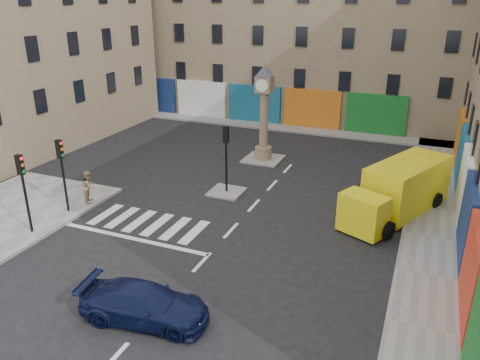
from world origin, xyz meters
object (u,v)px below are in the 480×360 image
Objects in this scene: clock_pillar at (264,107)px; pedestrian_tan at (89,186)px; traffic_light_left_near at (23,181)px; traffic_light_island at (226,148)px; navy_sedan at (144,304)px; yellow_van at (399,190)px; traffic_light_left_far at (62,164)px.

clock_pillar is 3.61× the size of pedestrian_tan.
traffic_light_left_near is 1.00× the size of traffic_light_island.
traffic_light_left_near reaches higher than traffic_light_island.
navy_sedan is at bearing -80.29° from traffic_light_island.
yellow_van is at bearing -29.75° from clock_pillar.
traffic_light_left_far is 0.51× the size of yellow_van.
pedestrian_tan is (-14.97, -4.93, -0.28)m from yellow_van.
traffic_light_island is at bearing -90.00° from clock_pillar.
navy_sedan is at bearing -96.62° from yellow_van.
yellow_van is (15.27, 6.27, -1.34)m from traffic_light_left_far.
clock_pillar is 1.38× the size of navy_sedan.
pedestrian_tan is at bearing 85.41° from traffic_light_left_near.
traffic_light_island is 6.07m from clock_pillar.
pedestrian_tan is at bearing -137.52° from yellow_van.
traffic_light_left_far is 10.10m from navy_sedan.
clock_pillar is 0.83× the size of yellow_van.
traffic_light_island is 0.84× the size of navy_sedan.
navy_sedan is 0.60× the size of yellow_van.
traffic_light_left_near is 2.19× the size of pedestrian_tan.
clock_pillar is (6.30, 11.40, 0.93)m from traffic_light_left_far.
traffic_light_left_near reaches higher than pedestrian_tan.
navy_sedan is (1.88, -16.99, -2.91)m from clock_pillar.
traffic_light_left_near is 17.61m from yellow_van.
traffic_light_left_far is at bearing -118.94° from clock_pillar.
pedestrian_tan is at bearing -145.90° from traffic_light_island.
yellow_van is at bearing 5.53° from traffic_light_island.
navy_sedan is 2.61× the size of pedestrian_tan.
yellow_van is (8.97, -5.13, -2.27)m from clock_pillar.
traffic_light_left_near reaches higher than navy_sedan.
traffic_light_left_far is at bearing -133.43° from yellow_van.
yellow_van reaches higher than navy_sedan.
traffic_light_left_far is at bearing -139.40° from traffic_light_island.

